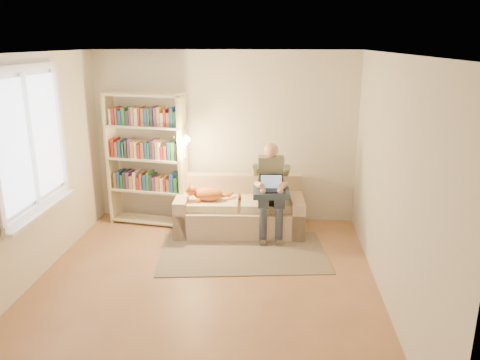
# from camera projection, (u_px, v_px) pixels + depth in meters

# --- Properties ---
(floor) EXTENTS (4.50, 4.50, 0.00)m
(floor) POSITION_uv_depth(u_px,v_px,m) (204.00, 287.00, 5.38)
(floor) COLOR #9B6946
(floor) RESTS_ON ground
(ceiling) EXTENTS (4.00, 4.50, 0.02)m
(ceiling) POSITION_uv_depth(u_px,v_px,m) (198.00, 54.00, 4.63)
(ceiling) COLOR white
(ceiling) RESTS_ON wall_back
(wall_left) EXTENTS (0.02, 4.50, 2.60)m
(wall_left) POSITION_uv_depth(u_px,v_px,m) (22.00, 175.00, 5.16)
(wall_left) COLOR silver
(wall_left) RESTS_ON floor
(wall_right) EXTENTS (0.02, 4.50, 2.60)m
(wall_right) POSITION_uv_depth(u_px,v_px,m) (392.00, 184.00, 4.85)
(wall_right) COLOR silver
(wall_right) RESTS_ON floor
(wall_back) EXTENTS (4.00, 0.02, 2.60)m
(wall_back) POSITION_uv_depth(u_px,v_px,m) (225.00, 137.00, 7.15)
(wall_back) COLOR silver
(wall_back) RESTS_ON floor
(wall_front) EXTENTS (4.00, 0.02, 2.60)m
(wall_front) POSITION_uv_depth(u_px,v_px,m) (142.00, 283.00, 2.86)
(wall_front) COLOR silver
(wall_front) RESTS_ON floor
(window) EXTENTS (0.12, 1.52, 1.69)m
(window) POSITION_uv_depth(u_px,v_px,m) (35.00, 164.00, 5.33)
(window) COLOR white
(window) RESTS_ON wall_left
(sofa) EXTENTS (1.90, 0.93, 0.79)m
(sofa) POSITION_uv_depth(u_px,v_px,m) (240.00, 212.00, 6.94)
(sofa) COLOR #C6AB8C
(sofa) RESTS_ON floor
(person) EXTENTS (0.40, 0.61, 1.34)m
(person) POSITION_uv_depth(u_px,v_px,m) (271.00, 185.00, 6.65)
(person) COLOR gray
(person) RESTS_ON sofa
(cat) EXTENTS (0.64, 0.25, 0.24)m
(cat) POSITION_uv_depth(u_px,v_px,m) (208.00, 194.00, 6.74)
(cat) COLOR orange
(cat) RESTS_ON sofa
(blanket) EXTENTS (0.53, 0.44, 0.08)m
(blanket) POSITION_uv_depth(u_px,v_px,m) (268.00, 193.00, 6.56)
(blanket) COLOR #263543
(blanket) RESTS_ON person
(laptop) EXTENTS (0.34, 0.27, 0.29)m
(laptop) POSITION_uv_depth(u_px,v_px,m) (269.00, 186.00, 6.54)
(laptop) COLOR black
(laptop) RESTS_ON blanket
(bookshelf) EXTENTS (1.33, 0.57, 2.01)m
(bookshelf) POSITION_uv_depth(u_px,v_px,m) (147.00, 153.00, 6.96)
(bookshelf) COLOR beige
(bookshelf) RESTS_ON floor
(rug) EXTENTS (2.34, 1.55, 0.01)m
(rug) POSITION_uv_depth(u_px,v_px,m) (243.00, 253.00, 6.24)
(rug) COLOR gray
(rug) RESTS_ON floor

